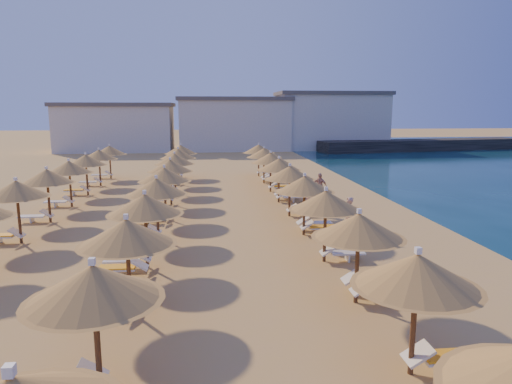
{
  "coord_description": "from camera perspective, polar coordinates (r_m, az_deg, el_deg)",
  "views": [
    {
      "loc": [
        -1.42,
        -19.87,
        5.67
      ],
      "look_at": [
        1.09,
        4.0,
        1.3
      ],
      "focal_mm": 32.0,
      "sensor_mm": 36.0,
      "label": 1
    }
  ],
  "objects": [
    {
      "name": "parasol_row_west",
      "position": [
        22.09,
        -11.82,
        1.34
      ],
      "size": [
        2.74,
        36.35,
        2.86
      ],
      "color": "brown",
      "rests_on": "ground"
    },
    {
      "name": "parasol_row_east",
      "position": [
        22.39,
        5.1,
        1.64
      ],
      "size": [
        2.74,
        36.35,
        2.86
      ],
      "color": "brown",
      "rests_on": "ground"
    },
    {
      "name": "jetty",
      "position": [
        67.84,
        20.07,
        5.54
      ],
      "size": [
        30.26,
        8.64,
        1.5
      ],
      "primitive_type": "cube",
      "rotation": [
        0.0,
        0.0,
        0.16
      ],
      "color": "black",
      "rests_on": "ground"
    },
    {
      "name": "parasol_row_inland",
      "position": [
        26.91,
        -23.42,
        2.29
      ],
      "size": [
        2.74,
        28.88,
        2.86
      ],
      "color": "brown",
      "rests_on": "ground"
    },
    {
      "name": "loungers",
      "position": [
        22.98,
        -8.6,
        -3.2
      ],
      "size": [
        15.43,
        34.17,
        0.66
      ],
      "color": "silver",
      "rests_on": "ground"
    },
    {
      "name": "beachgoer_a",
      "position": [
        21.26,
        11.48,
        -2.95
      ],
      "size": [
        0.58,
        0.73,
        1.74
      ],
      "primitive_type": "imported",
      "rotation": [
        0.0,
        0.0,
        -1.87
      ],
      "color": "tan",
      "rests_on": "ground"
    },
    {
      "name": "ground",
      "position": [
        20.71,
        -1.86,
        -5.58
      ],
      "size": [
        220.0,
        220.0,
        0.0
      ],
      "primitive_type": "plane",
      "color": "tan",
      "rests_on": "ground"
    },
    {
      "name": "beachgoer_c",
      "position": [
        29.12,
        7.93,
        0.7
      ],
      "size": [
        1.07,
        0.9,
        1.71
      ],
      "primitive_type": "imported",
      "rotation": [
        0.0,
        0.0,
        -0.59
      ],
      "color": "tan",
      "rests_on": "ground"
    },
    {
      "name": "beachgoer_b",
      "position": [
        25.15,
        6.76,
        -0.64
      ],
      "size": [
        1.13,
        1.13,
        1.84
      ],
      "primitive_type": "imported",
      "rotation": [
        0.0,
        0.0,
        -0.79
      ],
      "color": "tan",
      "rests_on": "ground"
    },
    {
      "name": "hotel_blocks",
      "position": [
        64.97,
        -2.41,
        8.57
      ],
      "size": [
        45.73,
        8.94,
        8.1
      ],
      "color": "silver",
      "rests_on": "ground"
    }
  ]
}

